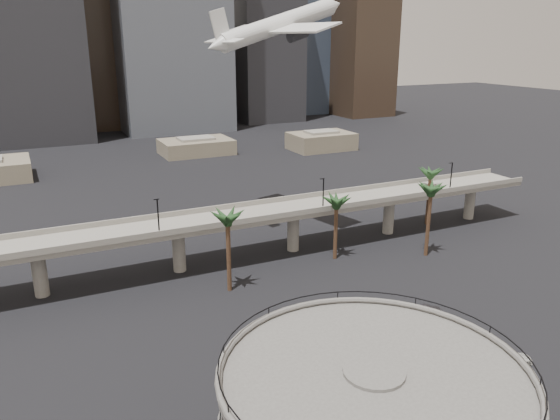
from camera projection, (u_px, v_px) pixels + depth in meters
name	position (u px, v px, depth m)	size (l,w,h in m)	color
overpass	(238.00, 222.00, 96.75)	(130.00, 9.30, 14.70)	gray
palm_trees	(364.00, 196.00, 98.03)	(54.40, 18.40, 14.00)	#4A3020
low_buildings	(158.00, 154.00, 175.89)	(135.00, 27.50, 6.80)	#685C4D
skyline	(128.00, 25.00, 231.17)	(269.00, 86.00, 119.85)	#7F7157
airborne_jet	(279.00, 25.00, 105.80)	(33.61, 30.24, 12.05)	silver
car_a	(328.00, 355.00, 67.85)	(1.83, 4.55, 1.55)	maroon
car_b	(427.00, 310.00, 79.09)	(1.50, 4.31, 1.42)	black
car_c	(513.00, 357.00, 67.52)	(1.91, 4.70, 1.36)	silver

